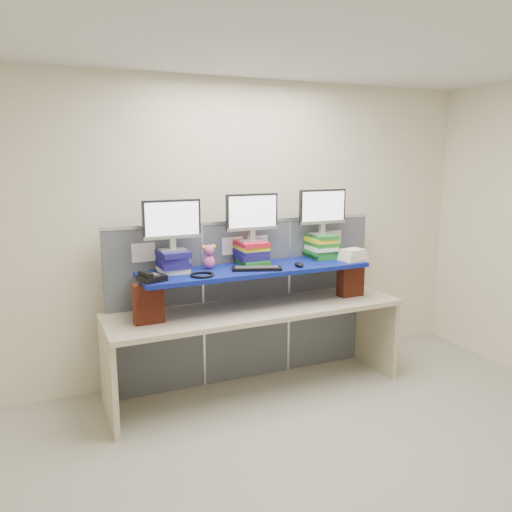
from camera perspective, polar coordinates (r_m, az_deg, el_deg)
name	(u,v)px	position (r m, az deg, el deg)	size (l,w,h in m)	color
room	(358,275)	(3.04, 11.63, -2.15)	(5.00, 4.00, 2.80)	#F9EDCD
cubicle_partition	(247,300)	(4.72, -1.07, -5.01)	(2.60, 0.06, 1.53)	#4D525B
desk	(256,324)	(4.47, 0.00, -7.73)	(2.64, 0.82, 0.80)	beige
brick_pier_left	(148,303)	(4.05, -12.20, -5.31)	(0.23, 0.13, 0.32)	maroon
brick_pier_right	(350,279)	(4.80, 10.73, -2.64)	(0.23, 0.13, 0.32)	maroon
blue_board	(256,269)	(4.34, 0.00, -1.53)	(2.02, 0.51, 0.04)	#080C70
book_stack_left	(173,261)	(4.20, -9.48, -0.60)	(0.25, 0.30, 0.18)	white
book_stack_center	(252,253)	(4.43, -0.50, 0.37)	(0.26, 0.31, 0.21)	#207A25
book_stack_right	(322,246)	(4.75, 7.50, 1.10)	(0.27, 0.30, 0.23)	#207A25
monitor_left	(172,222)	(4.14, -9.59, 3.86)	(0.48, 0.14, 0.42)	#A1A0A5
monitor_center	(252,215)	(4.37, -0.45, 4.76)	(0.48, 0.14, 0.42)	#A1A0A5
monitor_right	(323,209)	(4.70, 7.61, 5.35)	(0.48, 0.14, 0.42)	#A1A0A5
keyboard	(257,268)	(4.23, 0.09, -1.42)	(0.44, 0.27, 0.03)	black
mouse	(299,265)	(4.37, 4.93, -0.99)	(0.07, 0.12, 0.04)	black
desk_phone	(151,277)	(3.93, -11.87, -2.41)	(0.23, 0.22, 0.08)	black
headset	(202,275)	(4.04, -6.18, -2.14)	(0.19, 0.19, 0.02)	black
plush_toy	(209,256)	(4.28, -5.40, -0.05)	(0.12, 0.09, 0.21)	#D8528F
binder_stack	(353,255)	(4.68, 11.02, 0.08)	(0.25, 0.21, 0.11)	#F0E7CC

